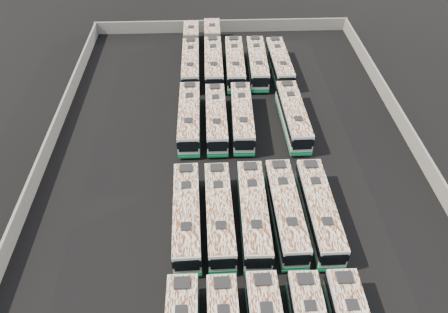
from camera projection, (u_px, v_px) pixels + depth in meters
ground at (233, 167)px, 51.66m from camera, size 140.00×140.00×0.00m
perimeter_wall at (233, 160)px, 50.93m from camera, size 45.20×73.20×2.20m
bus_midfront_far_left at (187, 215)px, 43.62m from camera, size 2.96×12.56×3.52m
bus_midfront_left at (219, 214)px, 43.74m from camera, size 2.86×12.44×3.49m
bus_midfront_center at (253, 213)px, 43.81m from camera, size 2.81×12.60×3.54m
bus_midfront_right at (286, 211)px, 44.06m from camera, size 2.85×12.55×3.53m
bus_midfront_far_right at (319, 210)px, 44.08m from camera, size 2.76×12.54×3.53m
bus_midback_far_left at (189, 117)px, 56.07m from camera, size 2.68×12.66×3.57m
bus_midback_left at (216, 118)px, 56.06m from camera, size 2.62×12.22×3.44m
bus_midback_center at (242, 117)px, 56.24m from camera, size 2.92×12.43×3.49m
bus_midback_far_right at (293, 116)px, 56.36m from camera, size 2.89×12.63×3.55m
bus_back_far_left at (191, 54)px, 69.00m from camera, size 2.66×18.87×3.42m
bus_back_left at (213, 53)px, 69.09m from camera, size 2.70×19.61×3.56m
bus_back_center at (235, 64)px, 66.56m from camera, size 2.91×12.68×3.56m
bus_back_right at (257, 63)px, 66.79m from camera, size 2.91×12.51×3.51m
bus_back_far_right at (279, 63)px, 66.82m from camera, size 2.87×12.21×3.43m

